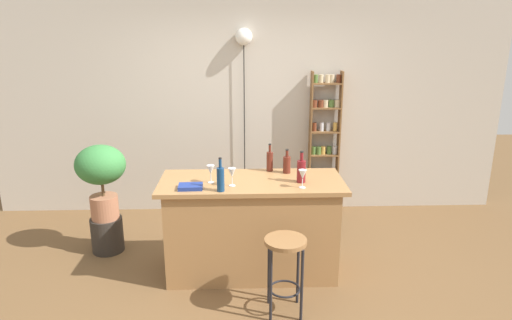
{
  "coord_description": "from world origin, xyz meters",
  "views": [
    {
      "loc": [
        -0.09,
        -3.63,
        2.27
      ],
      "look_at": [
        0.05,
        0.55,
        1.05
      ],
      "focal_mm": 31.52,
      "sensor_mm": 36.0,
      "label": 1
    }
  ],
  "objects_px": {
    "bottle_soda_blue": "(301,171)",
    "cookbook": "(191,187)",
    "potted_plant": "(101,172)",
    "wine_glass_center": "(211,170)",
    "pendant_globe_light": "(244,40)",
    "bottle_vinegar": "(270,161)",
    "wine_glass_right": "(232,173)",
    "plant_stool": "(107,234)",
    "bottle_wine_red": "(287,164)",
    "spice_shelf": "(324,141)",
    "bar_stool": "(285,258)",
    "wine_glass_left": "(303,175)",
    "bottle_sauce_amber": "(221,179)"
  },
  "relations": [
    {
      "from": "bottle_soda_blue",
      "to": "cookbook",
      "type": "xyz_separation_m",
      "value": [
        -0.99,
        -0.14,
        -0.09
      ]
    },
    {
      "from": "potted_plant",
      "to": "bottle_soda_blue",
      "type": "xyz_separation_m",
      "value": [
        1.97,
        -0.53,
        0.16
      ]
    },
    {
      "from": "wine_glass_center",
      "to": "pendant_globe_light",
      "type": "height_order",
      "value": "pendant_globe_light"
    },
    {
      "from": "bottle_vinegar",
      "to": "wine_glass_right",
      "type": "distance_m",
      "value": 0.56
    },
    {
      "from": "cookbook",
      "to": "pendant_globe_light",
      "type": "height_order",
      "value": "pendant_globe_light"
    },
    {
      "from": "plant_stool",
      "to": "bottle_wine_red",
      "type": "distance_m",
      "value": 2.06
    },
    {
      "from": "wine_glass_right",
      "to": "cookbook",
      "type": "relative_size",
      "value": 0.78
    },
    {
      "from": "plant_stool",
      "to": "wine_glass_right",
      "type": "relative_size",
      "value": 2.26
    },
    {
      "from": "potted_plant",
      "to": "bottle_soda_blue",
      "type": "relative_size",
      "value": 2.7
    },
    {
      "from": "spice_shelf",
      "to": "bottle_soda_blue",
      "type": "relative_size",
      "value": 6.13
    },
    {
      "from": "bar_stool",
      "to": "cookbook",
      "type": "height_order",
      "value": "cookbook"
    },
    {
      "from": "potted_plant",
      "to": "wine_glass_left",
      "type": "relative_size",
      "value": 4.81
    },
    {
      "from": "cookbook",
      "to": "spice_shelf",
      "type": "bearing_deg",
      "value": 46.55
    },
    {
      "from": "plant_stool",
      "to": "potted_plant",
      "type": "relative_size",
      "value": 0.47
    },
    {
      "from": "bottle_vinegar",
      "to": "wine_glass_left",
      "type": "distance_m",
      "value": 0.56
    },
    {
      "from": "bar_stool",
      "to": "spice_shelf",
      "type": "height_order",
      "value": "spice_shelf"
    },
    {
      "from": "plant_stool",
      "to": "wine_glass_left",
      "type": "relative_size",
      "value": 2.26
    },
    {
      "from": "bottle_soda_blue",
      "to": "wine_glass_left",
      "type": "xyz_separation_m",
      "value": [
        -0.01,
        -0.15,
        0.01
      ]
    },
    {
      "from": "bottle_vinegar",
      "to": "bottle_wine_red",
      "type": "distance_m",
      "value": 0.18
    },
    {
      "from": "wine_glass_left",
      "to": "bottle_sauce_amber",
      "type": "bearing_deg",
      "value": -175.06
    },
    {
      "from": "potted_plant",
      "to": "wine_glass_right",
      "type": "relative_size",
      "value": 4.81
    },
    {
      "from": "wine_glass_left",
      "to": "pendant_globe_light",
      "type": "distance_m",
      "value": 2.13
    },
    {
      "from": "bottle_sauce_amber",
      "to": "pendant_globe_light",
      "type": "distance_m",
      "value": 2.14
    },
    {
      "from": "spice_shelf",
      "to": "wine_glass_left",
      "type": "bearing_deg",
      "value": -106.47
    },
    {
      "from": "wine_glass_right",
      "to": "pendant_globe_light",
      "type": "relative_size",
      "value": 0.07
    },
    {
      "from": "potted_plant",
      "to": "wine_glass_right",
      "type": "distance_m",
      "value": 1.48
    },
    {
      "from": "plant_stool",
      "to": "bar_stool",
      "type": "bearing_deg",
      "value": -32.83
    },
    {
      "from": "bar_stool",
      "to": "wine_glass_left",
      "type": "bearing_deg",
      "value": 68.08
    },
    {
      "from": "bar_stool",
      "to": "plant_stool",
      "type": "relative_size",
      "value": 1.79
    },
    {
      "from": "plant_stool",
      "to": "potted_plant",
      "type": "height_order",
      "value": "potted_plant"
    },
    {
      "from": "bottle_vinegar",
      "to": "wine_glass_left",
      "type": "relative_size",
      "value": 1.68
    },
    {
      "from": "spice_shelf",
      "to": "plant_stool",
      "type": "relative_size",
      "value": 4.83
    },
    {
      "from": "spice_shelf",
      "to": "cookbook",
      "type": "height_order",
      "value": "spice_shelf"
    },
    {
      "from": "bottle_vinegar",
      "to": "bottle_soda_blue",
      "type": "xyz_separation_m",
      "value": [
        0.26,
        -0.35,
        0.01
      ]
    },
    {
      "from": "cookbook",
      "to": "wine_glass_left",
      "type": "bearing_deg",
      "value": -2.98
    },
    {
      "from": "bar_stool",
      "to": "bottle_sauce_amber",
      "type": "xyz_separation_m",
      "value": [
        -0.53,
        0.4,
        0.55
      ]
    },
    {
      "from": "bar_stool",
      "to": "cookbook",
      "type": "relative_size",
      "value": 3.16
    },
    {
      "from": "bar_stool",
      "to": "wine_glass_left",
      "type": "relative_size",
      "value": 4.04
    },
    {
      "from": "wine_glass_left",
      "to": "cookbook",
      "type": "height_order",
      "value": "wine_glass_left"
    },
    {
      "from": "spice_shelf",
      "to": "plant_stool",
      "type": "xyz_separation_m",
      "value": [
        -2.47,
        -1.04,
        -0.73
      ]
    },
    {
      "from": "bar_stool",
      "to": "bottle_vinegar",
      "type": "distance_m",
      "value": 1.11
    },
    {
      "from": "spice_shelf",
      "to": "bottle_sauce_amber",
      "type": "distance_m",
      "value": 2.17
    },
    {
      "from": "spice_shelf",
      "to": "wine_glass_center",
      "type": "height_order",
      "value": "spice_shelf"
    },
    {
      "from": "bottle_wine_red",
      "to": "wine_glass_right",
      "type": "height_order",
      "value": "bottle_wine_red"
    },
    {
      "from": "bar_stool",
      "to": "potted_plant",
      "type": "distance_m",
      "value": 2.14
    },
    {
      "from": "cookbook",
      "to": "bottle_sauce_amber",
      "type": "bearing_deg",
      "value": -17.41
    },
    {
      "from": "potted_plant",
      "to": "bottle_vinegar",
      "type": "height_order",
      "value": "bottle_vinegar"
    },
    {
      "from": "wine_glass_right",
      "to": "wine_glass_left",
      "type": "bearing_deg",
      "value": -6.63
    },
    {
      "from": "bottle_soda_blue",
      "to": "pendant_globe_light",
      "type": "relative_size",
      "value": 0.13
    },
    {
      "from": "bottle_wine_red",
      "to": "wine_glass_center",
      "type": "relative_size",
      "value": 1.45
    }
  ]
}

